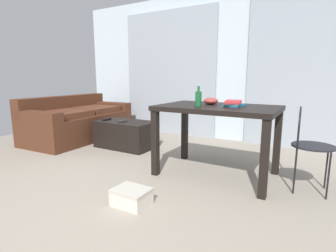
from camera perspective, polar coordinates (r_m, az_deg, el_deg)
name	(u,v)px	position (r m, az deg, el deg)	size (l,w,h in m)	color
ground_plane	(177,173)	(3.05, 1.89, -10.17)	(7.46, 7.46, 0.00)	gray
wall_back	(233,67)	(4.67, 13.89, 12.37)	(6.30, 0.10, 2.51)	silver
curtains	(231,73)	(4.58, 13.51, 11.03)	(4.30, 0.03, 2.29)	#99A3AD
couch	(78,122)	(4.91, -18.89, 0.87)	(1.01, 1.88, 0.75)	#4C2819
coffee_table	(126,134)	(4.14, -9.12, -1.79)	(0.89, 0.51, 0.41)	black
craft_table	(217,116)	(2.91, 10.64, 2.18)	(1.25, 0.81, 0.78)	black
wire_chair	(306,139)	(2.80, 27.75, -2.47)	(0.38, 0.39, 0.81)	black
bottle_near	(198,98)	(2.82, 6.59, 5.97)	(0.07, 0.07, 0.21)	#195B2D
bowl	(211,101)	(3.02, 9.25, 5.37)	(0.16, 0.16, 0.08)	#9E3833
book_stack	(234,103)	(2.88, 14.04, 4.79)	(0.23, 0.31, 0.06)	#1E668C
tv_remote_primary	(123,121)	(4.03, -9.77, 1.01)	(0.05, 0.14, 0.02)	#232326
tv_remote_secondary	(107,119)	(4.26, -13.09, 1.41)	(0.05, 0.17, 0.03)	black
shoebox	(132,197)	(2.35, -7.88, -14.92)	(0.31, 0.24, 0.14)	beige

